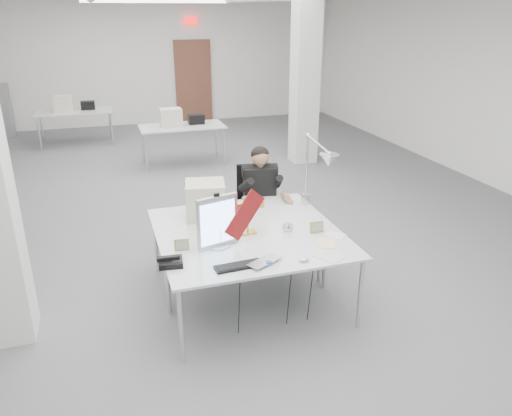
{
  "coord_description": "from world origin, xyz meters",
  "views": [
    {
      "loc": [
        -1.3,
        -6.42,
        2.84
      ],
      "look_at": [
        0.1,
        -2.0,
        0.98
      ],
      "focal_mm": 35.0,
      "sensor_mm": 36.0,
      "label": 1
    }
  ],
  "objects": [
    {
      "name": "bg_desk_a",
      "position": [
        0.2,
        3.0,
        0.74
      ],
      "size": [
        1.6,
        0.8,
        0.02
      ],
      "primitive_type": "cube",
      "color": "silver",
      "rests_on": "room_shell"
    },
    {
      "name": "pennant",
      "position": [
        -0.11,
        -2.32,
        1.06
      ],
      "size": [
        0.44,
        0.15,
        0.49
      ],
      "primitive_type": "cube",
      "rotation": [
        0.0,
        -0.87,
        0.31
      ],
      "color": "maroon",
      "rests_on": "monitor"
    },
    {
      "name": "picture_frame_right",
      "position": [
        0.65,
        -2.27,
        0.81
      ],
      "size": [
        0.14,
        0.04,
        0.11
      ],
      "primitive_type": "cube",
      "rotation": [
        -0.21,
        0.0,
        0.01
      ],
      "color": "#AC8B4A",
      "rests_on": "desk_main"
    },
    {
      "name": "desk_main",
      "position": [
        0.0,
        -2.5,
        0.74
      ],
      "size": [
        1.8,
        0.9,
        0.02
      ],
      "primitive_type": "cube",
      "color": "silver",
      "rests_on": "room_shell"
    },
    {
      "name": "picture_frame_left",
      "position": [
        -0.7,
        -2.26,
        0.81
      ],
      "size": [
        0.14,
        0.05,
        0.11
      ],
      "primitive_type": "cube",
      "rotation": [
        -0.21,
        0.0,
        -0.12
      ],
      "color": "#A88848",
      "rests_on": "desk_main"
    },
    {
      "name": "bankers_lamp",
      "position": [
        -0.01,
        -2.08,
        0.94
      ],
      "size": [
        0.34,
        0.15,
        0.38
      ],
      "primitive_type": null,
      "rotation": [
        0.0,
        0.0,
        0.05
      ],
      "color": "#E29946",
      "rests_on": "desk_main"
    },
    {
      "name": "room_shell",
      "position": [
        0.04,
        0.13,
        1.69
      ],
      "size": [
        10.04,
        14.04,
        3.24
      ],
      "color": "#5A5A5D",
      "rests_on": "ground"
    },
    {
      "name": "mouse",
      "position": [
        0.29,
        -2.81,
        0.77
      ],
      "size": [
        0.1,
        0.08,
        0.04
      ],
      "primitive_type": "ellipsoid",
      "rotation": [
        0.0,
        0.0,
        0.18
      ],
      "color": "silver",
      "rests_on": "desk_main"
    },
    {
      "name": "monitor",
      "position": [
        -0.36,
        -2.29,
        1.01
      ],
      "size": [
        0.4,
        0.14,
        0.5
      ],
      "primitive_type": "cube",
      "rotation": [
        0.0,
        0.0,
        0.26
      ],
      "color": "#AFB0B4",
      "rests_on": "desk_main"
    },
    {
      "name": "paper_stack_b",
      "position": [
        0.64,
        -2.54,
        0.76
      ],
      "size": [
        0.25,
        0.27,
        0.01
      ],
      "primitive_type": "cube",
      "rotation": [
        0.0,
        0.0,
        -0.47
      ],
      "color": "#FFDA98",
      "rests_on": "desk_main"
    },
    {
      "name": "keyboard",
      "position": [
        -0.29,
        -2.73,
        0.77
      ],
      "size": [
        0.43,
        0.16,
        0.02
      ],
      "primitive_type": "cube",
      "rotation": [
        0.0,
        0.0,
        0.06
      ],
      "color": "black",
      "rests_on": "desk_main"
    },
    {
      "name": "architect_lamp",
      "position": [
        0.85,
        -1.76,
        1.19
      ],
      "size": [
        0.24,
        0.67,
        0.87
      ],
      "primitive_type": null,
      "rotation": [
        0.0,
        0.0,
        0.01
      ],
      "color": "silver",
      "rests_on": "desk_second"
    },
    {
      "name": "office_chair",
      "position": [
        0.46,
        -1.0,
        0.59
      ],
      "size": [
        0.66,
        0.66,
        1.17
      ],
      "primitive_type": null,
      "rotation": [
        0.0,
        0.0,
        -0.17
      ],
      "color": "black",
      "rests_on": "room_shell"
    },
    {
      "name": "desk_second",
      "position": [
        0.0,
        -1.6,
        0.74
      ],
      "size": [
        1.8,
        0.9,
        0.02
      ],
      "primitive_type": "cube",
      "color": "silver",
      "rests_on": "room_shell"
    },
    {
      "name": "seated_person",
      "position": [
        0.46,
        -1.05,
        0.9
      ],
      "size": [
        0.54,
        0.63,
        0.85
      ],
      "primitive_type": null,
      "rotation": [
        0.0,
        0.0,
        -0.17
      ],
      "color": "black",
      "rests_on": "office_chair"
    },
    {
      "name": "bg_desk_b",
      "position": [
        -1.8,
        5.2,
        0.74
      ],
      "size": [
        1.6,
        0.8,
        0.02
      ],
      "primitive_type": "cube",
      "color": "silver",
      "rests_on": "room_shell"
    },
    {
      "name": "paper_stack_c",
      "position": [
        0.79,
        -2.4,
        0.76
      ],
      "size": [
        0.23,
        0.24,
        0.01
      ],
      "primitive_type": "cube",
      "rotation": [
        0.0,
        0.0,
        -0.83
      ],
      "color": "white",
      "rests_on": "desk_main"
    },
    {
      "name": "filing_cabinet",
      "position": [
        -3.5,
        6.65,
        0.6
      ],
      "size": [
        0.45,
        0.55,
        1.2
      ],
      "primitive_type": "cube",
      "color": "gray",
      "rests_on": "room_shell"
    },
    {
      "name": "desk_phone",
      "position": [
        -0.84,
        -2.52,
        0.78
      ],
      "size": [
        0.23,
        0.21,
        0.05
      ],
      "primitive_type": "cube",
      "rotation": [
        0.0,
        0.0,
        -0.11
      ],
      "color": "black",
      "rests_on": "desk_main"
    },
    {
      "name": "desk_clock",
      "position": [
        0.38,
        -2.17,
        0.81
      ],
      "size": [
        0.11,
        0.06,
        0.11
      ],
      "primitive_type": "cylinder",
      "rotation": [
        1.57,
        0.0,
        -0.3
      ],
      "color": "silver",
      "rests_on": "desk_main"
    },
    {
      "name": "beige_monitor",
      "position": [
        -0.32,
        -1.54,
        0.95
      ],
      "size": [
        0.47,
        0.46,
        0.39
      ],
      "primitive_type": "cube",
      "rotation": [
        0.0,
        0.0,
        -0.19
      ],
      "color": "beige",
      "rests_on": "desk_second"
    },
    {
      "name": "laptop",
      "position": [
        -0.03,
        -2.78,
        0.77
      ],
      "size": [
        0.4,
        0.35,
        0.03
      ],
      "primitive_type": "imported",
      "rotation": [
        0.0,
        0.0,
        0.51
      ],
      "color": "#B5B5BA",
      "rests_on": "desk_main"
    },
    {
      "name": "paper_stack_a",
      "position": [
        0.54,
        -2.78,
        0.76
      ],
      "size": [
        0.31,
        0.34,
        0.01
      ],
      "primitive_type": "cube",
      "rotation": [
        0.0,
        0.0,
        0.55
      ],
      "color": "silver",
      "rests_on": "desk_main"
    }
  ]
}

